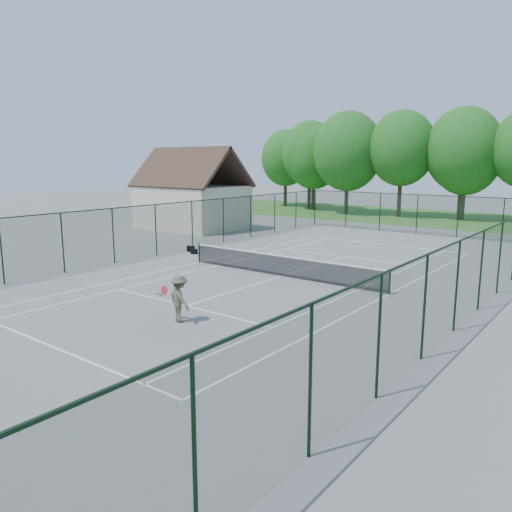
% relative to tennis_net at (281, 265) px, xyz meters
% --- Properties ---
extents(ground, '(140.00, 140.00, 0.00)m').
position_rel_tennis_net_xyz_m(ground, '(0.00, 0.00, -0.58)').
color(ground, gray).
rests_on(ground, ground).
extents(grass_far, '(80.00, 16.00, 0.01)m').
position_rel_tennis_net_xyz_m(grass_far, '(0.00, 30.00, -0.57)').
color(grass_far, '#46822E').
rests_on(grass_far, ground).
extents(court_lines, '(11.05, 23.85, 0.01)m').
position_rel_tennis_net_xyz_m(court_lines, '(0.00, 0.00, -0.57)').
color(court_lines, white).
rests_on(court_lines, ground).
extents(tennis_net, '(11.08, 0.08, 1.10)m').
position_rel_tennis_net_xyz_m(tennis_net, '(0.00, 0.00, 0.00)').
color(tennis_net, black).
rests_on(tennis_net, ground).
extents(fence_enclosure, '(18.05, 36.05, 3.02)m').
position_rel_tennis_net_xyz_m(fence_enclosure, '(0.00, 0.00, 0.98)').
color(fence_enclosure, '#1A3A21').
rests_on(fence_enclosure, ground).
extents(utility_building, '(8.60, 6.27, 6.63)m').
position_rel_tennis_net_xyz_m(utility_building, '(-16.00, 10.00, 2.54)').
color(utility_building, beige).
rests_on(utility_building, ground).
extents(tree_line_far, '(39.40, 6.40, 9.70)m').
position_rel_tennis_net_xyz_m(tree_line_far, '(0.00, 30.00, 5.42)').
color(tree_line_far, '#3E2F1D').
rests_on(tree_line_far, ground).
extents(sports_bag_a, '(0.47, 0.34, 0.34)m').
position_rel_tennis_net_xyz_m(sports_bag_a, '(-8.25, 2.09, -0.40)').
color(sports_bag_a, black).
rests_on(sports_bag_a, ground).
extents(sports_bag_b, '(0.43, 0.33, 0.30)m').
position_rel_tennis_net_xyz_m(sports_bag_b, '(-7.53, 1.64, -0.43)').
color(sports_bag_b, black).
rests_on(sports_bag_b, ground).
extents(tennis_player, '(2.22, 0.90, 1.67)m').
position_rel_tennis_net_xyz_m(tennis_player, '(1.21, -7.87, 0.26)').
color(tennis_player, '#54573D').
rests_on(tennis_player, ground).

